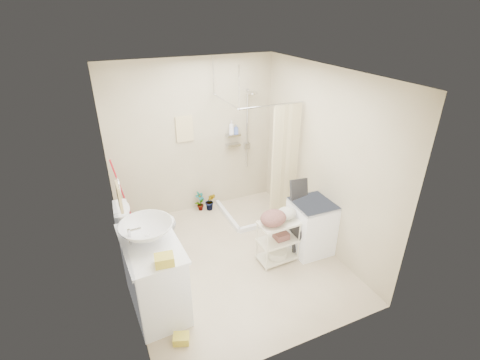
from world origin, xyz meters
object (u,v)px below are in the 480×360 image
object	(u,v)px
toilet	(147,227)
washing_machine	(311,226)
laundry_rack	(278,237)
vanity	(154,274)

from	to	relation	value
toilet	washing_machine	distance (m)	2.37
toilet	washing_machine	xyz separation A→B (m)	(2.18, -0.94, -0.02)
toilet	laundry_rack	bearing A→B (deg)	-117.17
toilet	washing_machine	size ratio (longest dim) A/B	1.05
vanity	washing_machine	bearing A→B (deg)	1.14
washing_machine	vanity	bearing A→B (deg)	-174.47
vanity	toilet	bearing A→B (deg)	80.92
washing_machine	laundry_rack	xyz separation A→B (m)	(-0.56, -0.02, -0.02)
washing_machine	laundry_rack	bearing A→B (deg)	-176.66
vanity	laundry_rack	bearing A→B (deg)	1.84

